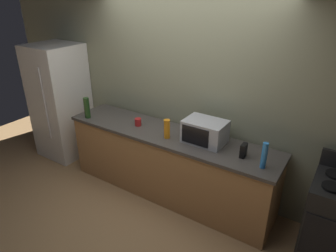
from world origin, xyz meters
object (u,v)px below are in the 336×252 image
(bottle_wine, at_px, (87,108))
(bottle_dish_soap, at_px, (167,129))
(bottle_spray_cleaner, at_px, (264,156))
(mug_red, at_px, (138,122))
(refrigerator, at_px, (60,102))
(microwave, at_px, (205,131))
(cordless_phone, at_px, (244,150))

(bottle_wine, relative_size, bottle_dish_soap, 1.24)
(bottle_spray_cleaner, height_order, bottle_wine, bottle_wine)
(bottle_wine, height_order, mug_red, bottle_wine)
(refrigerator, bearing_deg, mug_red, -0.72)
(microwave, relative_size, mug_red, 4.91)
(cordless_phone, relative_size, bottle_dish_soap, 0.64)
(bottle_dish_soap, relative_size, mug_red, 2.42)
(cordless_phone, xyz_separation_m, bottle_spray_cleaner, (0.24, -0.10, 0.07))
(bottle_wine, relative_size, mug_red, 2.99)
(refrigerator, relative_size, bottle_spray_cleaner, 6.41)
(refrigerator, height_order, mug_red, refrigerator)
(microwave, height_order, bottle_spray_cleaner, bottle_spray_cleaner)
(microwave, height_order, bottle_wine, bottle_wine)
(cordless_phone, height_order, mug_red, cordless_phone)
(bottle_wine, distance_m, bottle_dish_soap, 1.27)
(cordless_phone, distance_m, bottle_spray_cleaner, 0.27)
(bottle_dish_soap, bearing_deg, refrigerator, 177.11)
(mug_red, bearing_deg, bottle_wine, -166.61)
(cordless_phone, height_order, bottle_wine, bottle_wine)
(refrigerator, relative_size, cordless_phone, 12.00)
(bottle_spray_cleaner, height_order, bottle_dish_soap, bottle_spray_cleaner)
(bottle_spray_cleaner, bearing_deg, refrigerator, 177.76)
(bottle_spray_cleaner, relative_size, bottle_wine, 0.96)
(refrigerator, distance_m, mug_red, 1.59)
(mug_red, bearing_deg, cordless_phone, -0.31)
(cordless_phone, bearing_deg, bottle_dish_soap, -175.61)
(microwave, xyz_separation_m, bottle_wine, (-1.69, -0.25, 0.01))
(bottle_spray_cleaner, bearing_deg, bottle_dish_soap, 178.93)
(bottle_spray_cleaner, bearing_deg, cordless_phone, 157.71)
(cordless_phone, bearing_deg, mug_red, 179.28)
(bottle_dish_soap, height_order, mug_red, bottle_dish_soap)
(cordless_phone, height_order, bottle_spray_cleaner, bottle_spray_cleaner)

